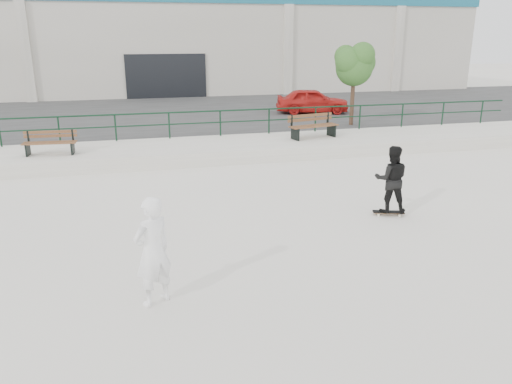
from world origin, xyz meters
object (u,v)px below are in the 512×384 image
object	(u,v)px
tree	(355,63)
red_car	(312,101)
bench_right	(313,126)
skateboard	(388,212)
standing_skater	(391,179)
bench_left	(50,143)
seated_skater	(153,251)

from	to	relation	value
tree	red_car	xyz separation A→B (m)	(-0.49, 3.68, -2.05)
bench_right	red_car	distance (m)	6.44
bench_right	skateboard	size ratio (longest dim) A/B	2.58
bench_right	tree	distance (m)	4.23
bench_right	standing_skater	world-z (taller)	standing_skater
tree	skateboard	size ratio (longest dim) A/B	4.44
bench_left	red_car	bearing A→B (deg)	33.49
tree	skateboard	xyz separation A→B (m)	(-3.47, -9.80, -3.10)
tree	skateboard	distance (m)	10.85
skateboard	red_car	bearing A→B (deg)	96.05
standing_skater	red_car	bearing A→B (deg)	-81.01
red_car	standing_skater	size ratio (longest dim) A/B	2.17
bench_left	bench_right	world-z (taller)	bench_right
bench_left	standing_skater	bearing A→B (deg)	-33.85
red_car	seated_skater	size ratio (longest dim) A/B	1.94
bench_left	seated_skater	xyz separation A→B (m)	(2.83, -9.89, 0.06)
bench_right	skateboard	world-z (taller)	bench_right
skateboard	seated_skater	xyz separation A→B (m)	(-5.97, -2.92, 0.88)
skateboard	standing_skater	bearing A→B (deg)	63.48
tree	bench_right	bearing A→B (deg)	-139.28
skateboard	bench_left	bearing A→B (deg)	160.09
bench_right	seated_skater	xyz separation A→B (m)	(-6.70, -10.36, -0.01)
standing_skater	seated_skater	world-z (taller)	seated_skater
red_car	bench_right	bearing A→B (deg)	172.46
seated_skater	skateboard	bearing A→B (deg)	174.51
bench_left	skateboard	bearing A→B (deg)	-33.85
bench_left	bench_right	xyz separation A→B (m)	(9.53, 0.47, 0.06)
red_car	bench_left	bearing A→B (deg)	131.75
bench_left	tree	world-z (taller)	tree
bench_right	red_car	world-z (taller)	red_car
seated_skater	red_car	bearing A→B (deg)	-150.14
bench_left	tree	size ratio (longest dim) A/B	0.49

